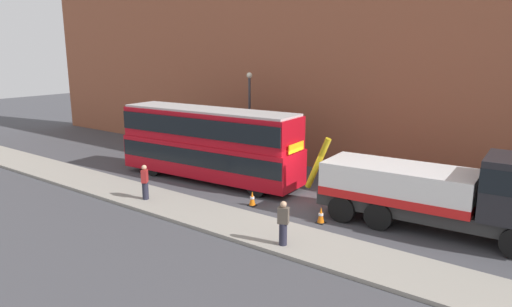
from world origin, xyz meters
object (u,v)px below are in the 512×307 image
at_px(pedestrian_bystander, 283,224).
at_px(traffic_cone_near_bus, 252,199).
at_px(double_decker_bus, 209,141).
at_px(pedestrian_onlooker, 145,183).
at_px(recovery_tow_truck, 443,191).
at_px(traffic_cone_midway, 321,216).
at_px(street_lamp, 250,110).

bearing_deg(pedestrian_bystander, traffic_cone_near_bus, 30.94).
relative_size(double_decker_bus, traffic_cone_near_bus, 15.50).
distance_m(pedestrian_onlooker, traffic_cone_near_bus, 5.24).
distance_m(double_decker_bus, pedestrian_onlooker, 4.86).
distance_m(recovery_tow_truck, traffic_cone_midway, 4.99).
bearing_deg(double_decker_bus, pedestrian_bystander, -35.23).
bearing_deg(pedestrian_bystander, traffic_cone_midway, -17.53).
xyz_separation_m(recovery_tow_truck, traffic_cone_midway, (-4.33, -2.05, -1.42)).
height_order(traffic_cone_near_bus, street_lamp, street_lamp).
relative_size(pedestrian_bystander, traffic_cone_near_bus, 2.38).
height_order(double_decker_bus, pedestrian_onlooker, double_decker_bus).
distance_m(recovery_tow_truck, pedestrian_onlooker, 13.37).
distance_m(traffic_cone_midway, street_lamp, 11.38).
bearing_deg(recovery_tow_truck, street_lamp, 157.58).
bearing_deg(pedestrian_bystander, pedestrian_onlooker, 67.15).
bearing_deg(traffic_cone_near_bus, double_decker_bus, 156.40).
bearing_deg(double_decker_bus, street_lamp, 93.01).
bearing_deg(pedestrian_onlooker, traffic_cone_near_bus, -5.07).
relative_size(traffic_cone_near_bus, traffic_cone_midway, 1.00).
height_order(pedestrian_onlooker, traffic_cone_near_bus, pedestrian_onlooker).
relative_size(recovery_tow_truck, traffic_cone_midway, 14.19).
bearing_deg(street_lamp, recovery_tow_truck, -18.52).
height_order(recovery_tow_truck, traffic_cone_midway, recovery_tow_truck).
bearing_deg(traffic_cone_midway, pedestrian_bystander, -87.66).
bearing_deg(double_decker_bus, pedestrian_onlooker, -92.17).
bearing_deg(pedestrian_bystander, double_decker_bus, 38.80).
bearing_deg(traffic_cone_midway, pedestrian_onlooker, -161.81).
xyz_separation_m(pedestrian_onlooker, pedestrian_bystander, (8.28, -0.43, 0.00)).
height_order(recovery_tow_truck, traffic_cone_near_bus, recovery_tow_truck).
bearing_deg(traffic_cone_near_bus, pedestrian_bystander, -39.19).
bearing_deg(traffic_cone_near_bus, traffic_cone_midway, -0.12).
relative_size(pedestrian_onlooker, traffic_cone_midway, 2.38).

